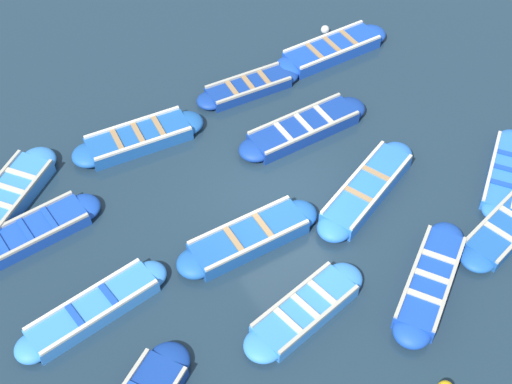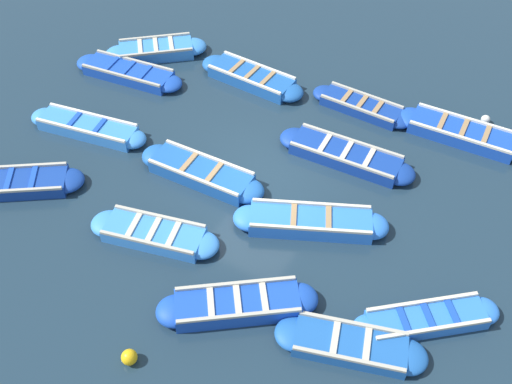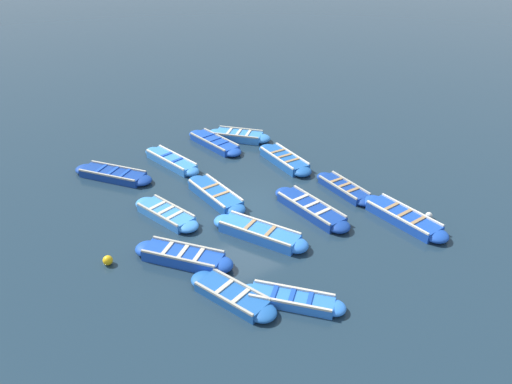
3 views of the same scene
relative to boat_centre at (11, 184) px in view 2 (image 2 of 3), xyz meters
The scene contains 17 objects.
ground_plane 6.51m from the boat_centre, 122.54° to the left, with size 120.00×120.00×0.00m, color #1C303F.
boat_centre is the anchor object (origin of this frame).
boat_outer_right 6.87m from the boat_centre, behind, with size 2.88×3.16×0.44m.
boat_bow_out 7.82m from the boat_centre, 156.03° to the left, with size 1.09×3.67×0.44m.
boat_inner_gap 9.00m from the boat_centre, 126.79° to the left, with size 1.10×3.97×0.43m.
boat_tucked 10.96m from the boat_centre, 98.26° to the left, with size 2.67×3.00×0.36m.
boat_stern_in 5.02m from the boat_centre, 124.22° to the left, with size 1.04×3.72×0.46m.
boat_mid_row 7.93m from the boat_centre, 110.32° to the left, with size 2.39×3.85×0.46m.
boat_far_corner 2.74m from the boat_centre, behind, with size 1.39×3.75×0.42m.
boat_alongside 4.32m from the boat_centre, 96.93° to the left, with size 1.63×3.42×0.39m.
boat_near_quay 12.52m from the boat_centre, 129.09° to the left, with size 1.11×3.90×0.43m.
boat_broadside 10.15m from the boat_centre, 138.55° to the left, with size 0.87×3.18×0.37m.
boat_end_of_row 5.44m from the boat_centre, behind, with size 1.32×3.83×0.39m.
boat_drifting 9.66m from the boat_centre, 91.07° to the left, with size 1.77×3.35×0.37m.
boat_outer_left 7.11m from the boat_centre, 88.46° to the left, with size 2.82×3.39×0.46m.
buoy_orange_near 13.48m from the boat_centre, 131.33° to the left, with size 0.27×0.27×0.27m, color silver.
buoy_yellow_far 6.27m from the boat_centre, 67.76° to the left, with size 0.34×0.34×0.34m, color #EAB214.
Camera 2 is at (9.67, 5.54, 11.59)m, focal length 42.00 mm.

